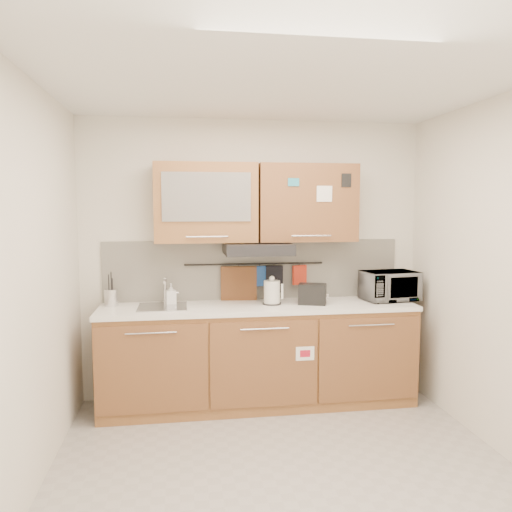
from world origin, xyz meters
name	(u,v)px	position (x,y,z in m)	size (l,w,h in m)	color
floor	(286,472)	(0.00, 0.00, 0.00)	(3.20, 3.20, 0.00)	#9E9993
ceiling	(288,78)	(0.00, 0.00, 2.60)	(3.20, 3.20, 0.00)	white
wall_back	(254,259)	(0.00, 1.50, 1.30)	(3.20, 3.20, 0.00)	silver
wall_left	(29,289)	(-1.60, 0.00, 1.30)	(3.00, 3.00, 0.00)	silver
wall_right	(510,278)	(1.60, 0.00, 1.30)	(3.00, 3.00, 0.00)	silver
base_cabinet	(259,361)	(0.00, 1.19, 0.41)	(2.80, 0.64, 0.88)	#A9703C
countertop	(259,307)	(0.00, 1.19, 0.90)	(2.82, 0.62, 0.04)	white
backsplash	(254,270)	(0.00, 1.49, 1.20)	(2.80, 0.02, 0.56)	silver
upper_cabinets	(256,203)	(0.00, 1.32, 1.83)	(1.82, 0.37, 0.70)	#A9703C
range_hood	(258,249)	(0.00, 1.25, 1.42)	(0.60, 0.46, 0.10)	black
sink	(163,307)	(-0.85, 1.21, 0.92)	(0.42, 0.40, 0.26)	silver
utensil_rail	(255,264)	(0.00, 1.45, 1.26)	(0.02, 0.02, 1.30)	black
utensil_crock	(111,297)	(-1.30, 1.33, 1.00)	(0.15, 0.15, 0.30)	silver
kettle	(272,293)	(0.12, 1.20, 1.02)	(0.19, 0.17, 0.26)	silver
toaster	(312,294)	(0.48, 1.15, 1.01)	(0.28, 0.22, 0.19)	black
microwave	(390,286)	(1.25, 1.23, 1.06)	(0.49, 0.33, 0.27)	#999999
soap_bottle	(171,294)	(-0.78, 1.32, 1.02)	(0.09, 0.09, 0.19)	#999999
cutting_board	(239,288)	(-0.15, 1.44, 1.03)	(0.34, 0.02, 0.42)	brown
oven_mitt	(260,276)	(0.05, 1.44, 1.15)	(0.11, 0.03, 0.19)	#204895
dark_pouch	(274,279)	(0.19, 1.44, 1.11)	(0.16, 0.05, 0.25)	black
pot_holder	(300,275)	(0.43, 1.44, 1.15)	(0.15, 0.02, 0.18)	#B32B17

